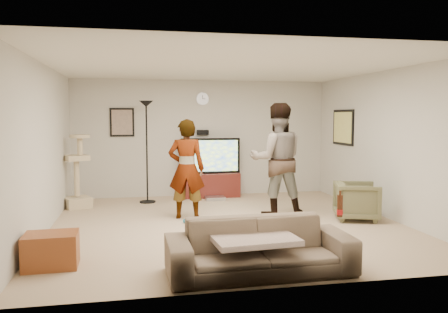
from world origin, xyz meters
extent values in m
cube|color=tan|center=(0.00, 0.00, -0.01)|extent=(5.50, 5.50, 0.02)
cube|color=silver|center=(0.00, 0.00, 2.51)|extent=(5.50, 5.50, 0.02)
cube|color=beige|center=(0.00, 2.75, 1.25)|extent=(5.50, 0.04, 2.50)
cube|color=beige|center=(0.00, -2.75, 1.25)|extent=(5.50, 0.04, 2.50)
cube|color=beige|center=(-2.75, 0.00, 1.25)|extent=(0.04, 5.50, 2.50)
cube|color=beige|center=(2.75, 0.00, 1.25)|extent=(0.04, 5.50, 2.50)
cylinder|color=white|center=(0.00, 2.72, 2.10)|extent=(0.26, 0.04, 0.26)
cube|color=black|center=(0.00, 2.69, 1.38)|extent=(0.25, 0.10, 0.10)
cube|color=gray|center=(-1.70, 2.73, 1.60)|extent=(0.42, 0.03, 0.52)
cube|color=#F3EA78|center=(2.73, 1.60, 1.50)|extent=(0.03, 0.78, 0.62)
cube|color=#4A1713|center=(0.14, 2.50, 0.25)|extent=(1.22, 0.45, 0.51)
cube|color=#B6B7C2|center=(0.17, 2.11, 0.04)|extent=(0.40, 0.30, 0.07)
cube|color=black|center=(0.14, 2.50, 0.89)|extent=(1.27, 0.08, 0.75)
cube|color=#C6EA49|center=(0.14, 2.46, 0.89)|extent=(1.17, 0.01, 0.66)
cylinder|color=black|center=(-1.21, 2.11, 1.02)|extent=(0.32, 0.32, 2.03)
cube|color=#C6B38C|center=(-2.53, 1.83, 0.70)|extent=(0.59, 0.59, 1.40)
imported|color=#A8A8A8|center=(-0.59, 0.57, 0.84)|extent=(0.67, 0.51, 1.68)
imported|color=#2A5590|center=(0.97, 0.48, 0.98)|extent=(1.04, 0.85, 1.95)
imported|color=brown|center=(-0.11, -2.30, 0.30)|extent=(2.04, 0.82, 0.59)
cube|color=#C2A698|center=(-0.19, -2.30, 0.40)|extent=(0.96, 0.77, 0.06)
cylinder|color=#401A0A|center=(0.82, -2.30, 0.72)|extent=(0.06, 0.06, 0.25)
imported|color=brown|center=(2.18, -0.11, 0.32)|extent=(0.86, 0.85, 0.63)
cube|color=brown|center=(-2.40, -1.64, 0.20)|extent=(0.60, 0.46, 0.39)
sphere|color=teal|center=(-0.67, 0.19, 0.04)|extent=(0.07, 0.07, 0.07)
camera|label=1|loc=(-1.43, -6.97, 1.73)|focal=36.21mm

